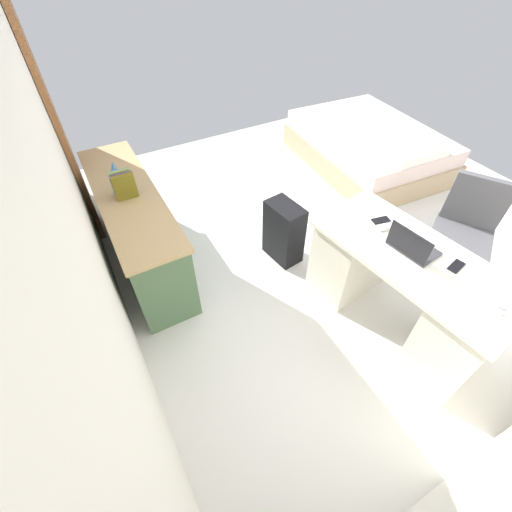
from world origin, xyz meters
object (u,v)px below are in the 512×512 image
object	(u,v)px
office_chair	(459,238)
bed	(368,147)
desk_lamp	(512,275)
figurine_small	(114,167)
credenza	(137,228)
desk	(401,289)
computer_mouse	(384,228)
cell_phone_near_laptop	(456,266)
suitcase_black	(284,232)
laptop	(412,246)
cell_phone_by_mouse	(381,220)

from	to	relation	value
office_chair	bed	distance (m)	1.98
desk_lamp	figurine_small	world-z (taller)	desk_lamp
office_chair	credenza	world-z (taller)	office_chair
credenza	bed	world-z (taller)	credenza
desk	computer_mouse	distance (m)	0.49
figurine_small	cell_phone_near_laptop	bearing A→B (deg)	-142.93
cell_phone_near_laptop	bed	bearing A→B (deg)	-43.85
desk	suitcase_black	xyz separation A→B (m)	(1.06, 0.36, -0.09)
credenza	desk_lamp	world-z (taller)	desk_lamp
desk	desk_lamp	xyz separation A→B (m)	(-0.51, -0.07, 0.61)
laptop	computer_mouse	world-z (taller)	laptop
cell_phone_near_laptop	desk_lamp	world-z (taller)	desk_lamp
figurine_small	office_chair	bearing A→B (deg)	-128.49
office_chair	cell_phone_near_laptop	distance (m)	0.84
cell_phone_by_mouse	figurine_small	world-z (taller)	figurine_small
office_chair	desk	bearing A→B (deg)	100.07
laptop	desk_lamp	bearing A→B (deg)	-171.69
desk	bed	bearing A→B (deg)	-37.18
cell_phone_near_laptop	desk_lamp	xyz separation A→B (m)	(-0.30, 0.08, 0.25)
computer_mouse	figurine_small	distance (m)	2.31
suitcase_black	laptop	distance (m)	1.18
cell_phone_near_laptop	computer_mouse	bearing A→B (deg)	3.99
credenza	desk_lamp	size ratio (longest dim) A/B	5.22
suitcase_black	laptop	bearing A→B (deg)	-168.26
suitcase_black	figurine_small	distance (m)	1.61
desk	credenza	world-z (taller)	credenza
laptop	desk_lamp	world-z (taller)	desk_lamp
suitcase_black	office_chair	bearing A→B (deg)	-135.12
desk	cell_phone_by_mouse	world-z (taller)	cell_phone_by_mouse
cell_phone_by_mouse	desk_lamp	xyz separation A→B (m)	(-0.90, -0.02, 0.25)
credenza	desk_lamp	bearing A→B (deg)	-143.64
desk	computer_mouse	xyz separation A→B (m)	(0.31, 0.00, 0.37)
laptop	figurine_small	bearing A→B (deg)	37.74
desk_lamp	cell_phone_near_laptop	bearing A→B (deg)	-14.09
desk	office_chair	world-z (taller)	office_chair
desk	laptop	size ratio (longest dim) A/B	4.51
bed	figurine_small	world-z (taller)	figurine_small
credenza	computer_mouse	distance (m)	2.09
computer_mouse	desk_lamp	size ratio (longest dim) A/B	0.29
credenza	office_chair	bearing A→B (deg)	-123.00
credenza	cell_phone_near_laptop	size ratio (longest dim) A/B	13.24
bed	cell_phone_by_mouse	bearing A→B (deg)	137.49
desk_lamp	laptop	bearing A→B (deg)	8.31
bed	suitcase_black	xyz separation A→B (m)	(-0.93, 1.88, 0.05)
bed	desk_lamp	size ratio (longest dim) A/B	5.78
computer_mouse	cell_phone_by_mouse	size ratio (longest dim) A/B	0.74
desk	credenza	xyz separation A→B (m)	(1.68, 1.54, -0.01)
credenza	laptop	xyz separation A→B (m)	(-1.63, -1.53, 0.42)
credenza	cell_phone_by_mouse	xyz separation A→B (m)	(-1.29, -1.59, 0.37)
bed	suitcase_black	size ratio (longest dim) A/B	3.35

